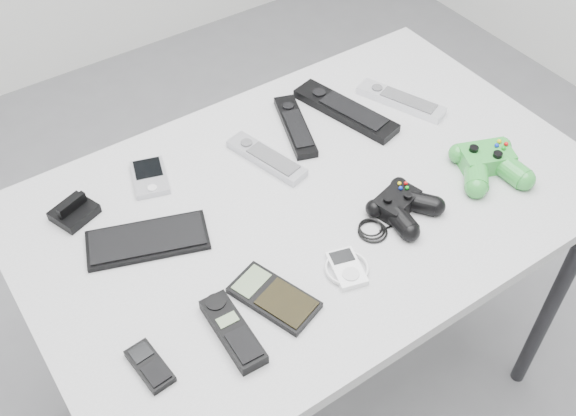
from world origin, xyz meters
TOP-DOWN VIEW (x-y plane):
  - floor at (0.00, 0.00)m, footprint 3.50×3.50m
  - desk at (-0.03, -0.07)m, footprint 1.15×0.74m
  - pda_keyboard at (-0.35, 0.00)m, footprint 0.25×0.17m
  - dock_bracket at (-0.44, 0.14)m, footprint 0.10×0.09m
  - pda at (-0.27, 0.15)m, footprint 0.10×0.12m
  - remote_silver_a at (-0.05, 0.06)m, footprint 0.10×0.20m
  - remote_black_a at (0.06, 0.12)m, footprint 0.11×0.21m
  - remote_black_b at (0.19, 0.10)m, footprint 0.12×0.27m
  - remote_silver_b at (0.32, 0.05)m, footprint 0.12×0.21m
  - mobile_phone at (-0.47, -0.24)m, footprint 0.05×0.10m
  - cordless_handset at (-0.33, -0.26)m, footprint 0.06×0.16m
  - calculator at (-0.23, -0.24)m, footprint 0.12×0.17m
  - mp3_player at (-0.08, -0.26)m, footprint 0.10×0.10m
  - controller_black at (0.09, -0.21)m, footprint 0.24×0.18m
  - controller_green at (0.32, -0.22)m, footprint 0.20×0.20m

SIDE VIEW (x-z plane):
  - floor at x=0.00m, z-range 0.00..0.00m
  - desk at x=-0.03m, z-range 0.32..1.09m
  - pda_keyboard at x=-0.35m, z-range 0.77..0.78m
  - mp3_player at x=-0.08m, z-range 0.77..0.79m
  - calculator at x=-0.23m, z-range 0.77..0.79m
  - mobile_phone at x=-0.47m, z-range 0.77..0.79m
  - pda at x=-0.27m, z-range 0.77..0.79m
  - remote_black_a at x=0.06m, z-range 0.77..0.79m
  - remote_silver_a at x=-0.05m, z-range 0.77..0.79m
  - remote_silver_b at x=0.32m, z-range 0.77..0.79m
  - cordless_handset at x=-0.33m, z-range 0.77..0.80m
  - remote_black_b at x=0.19m, z-range 0.77..0.80m
  - dock_bracket at x=-0.44m, z-range 0.77..0.81m
  - controller_black at x=0.09m, z-range 0.77..0.81m
  - controller_green at x=0.32m, z-range 0.77..0.82m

